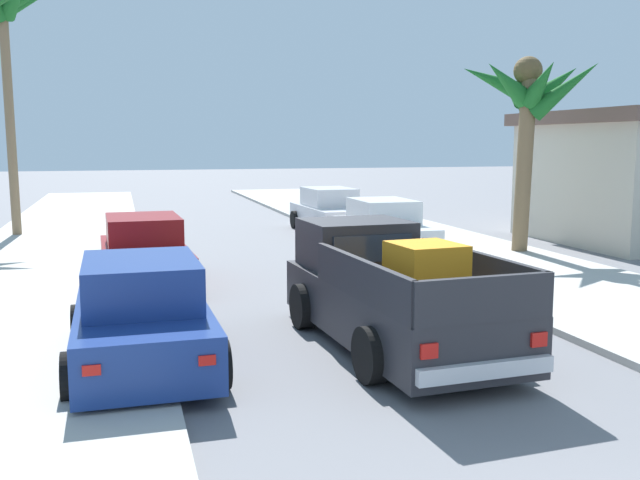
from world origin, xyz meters
name	(u,v)px	position (x,y,z in m)	size (l,w,h in m)	color
sidewalk_left	(32,297)	(-5.44, 12.00, 0.06)	(4.71, 60.00, 0.12)	#B2AFA8
sidewalk_right	(517,271)	(5.44, 12.00, 0.06)	(4.71, 60.00, 0.12)	#B2AFA8
curb_left	(83,295)	(-4.49, 12.00, 0.05)	(0.16, 60.00, 0.10)	silver
curb_right	(481,273)	(4.49, 12.00, 0.05)	(0.16, 60.00, 0.10)	silver
pickup_truck	(389,294)	(0.28, 7.19, 0.80)	(2.43, 5.31, 1.80)	#28282D
car_left_near	(142,316)	(-3.45, 7.13, 0.71)	(2.07, 4.28, 1.54)	navy
car_right_near	(384,229)	(3.43, 15.71, 0.71)	(2.06, 4.27, 1.54)	silver
car_left_mid	(144,254)	(-3.22, 12.89, 0.71)	(2.15, 4.31, 1.54)	maroon
car_right_mid	(330,211)	(3.40, 20.98, 0.71)	(2.15, 4.31, 1.54)	silver
palm_tree_left_fore	(1,13)	(-7.07, 21.94, 7.13)	(3.64, 3.25, 8.34)	#846B4C
palm_tree_right_mid	(529,98)	(7.10, 14.41, 4.31)	(3.36, 3.16, 5.43)	brown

